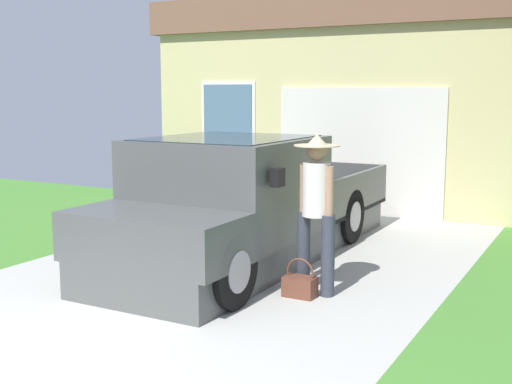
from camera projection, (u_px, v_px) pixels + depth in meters
The scene contains 5 objects.
pickup_truck at pixel (237, 207), 8.48m from camera, with size 2.10×5.49×1.66m.
person_with_hat at pixel (316, 203), 7.16m from camera, with size 0.50×0.50×1.77m.
handbag at pixel (300, 285), 7.15m from camera, with size 0.35×0.21×0.43m.
house_with_garage at pixel (405, 100), 14.51m from camera, with size 9.01×6.57×4.03m.
wheeled_trash_bin at pixel (170, 176), 12.68m from camera, with size 0.60×0.72×1.11m.
Camera 1 is at (4.06, -2.56, 2.22)m, focal length 46.02 mm.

